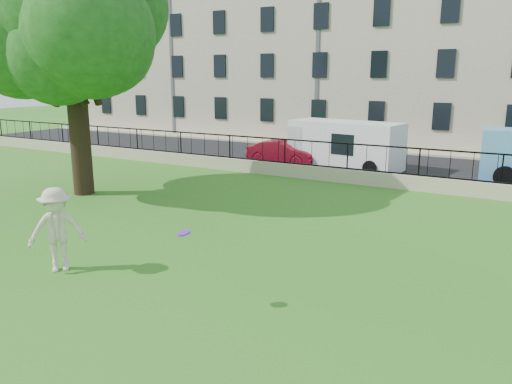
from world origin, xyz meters
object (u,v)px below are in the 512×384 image
Objects in this scene: man at (57,230)px; white_van at (345,145)px; red_sedan at (283,152)px; tree at (69,20)px; frisbee at (184,233)px.

white_van reaches higher than man.
red_sedan is at bearing 46.93° from man.
tree is 12.12m from red_sedan.
white_van is at bearing -81.43° from red_sedan.
tree is at bearing -116.18° from white_van.
red_sedan is (3.86, 9.86, -5.90)m from tree.
tree is 36.48× the size of frisbee.
white_van is at bearing 55.85° from tree.
tree is at bearing 84.45° from man.
white_van reaches higher than frisbee.
man is at bearing -86.13° from white_van.
tree reaches higher than red_sedan.
man is at bearing -173.99° from red_sedan.
man reaches higher than frisbee.
frisbee is 0.05× the size of white_van.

